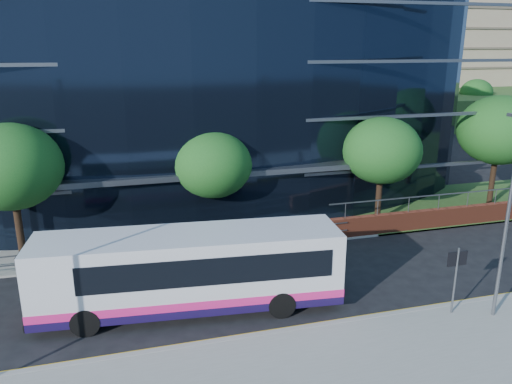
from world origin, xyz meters
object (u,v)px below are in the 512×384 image
object	(u,v)px
tree_far_b	(213,165)
tree_dist_f	(476,93)
tree_far_a	(10,167)
tree_far_c	(382,151)
tree_far_d	(499,130)
street_sign	(456,267)
streetlight_east	(508,213)
city_bus	(192,270)
tree_dist_e	(379,95)

from	to	relation	value
tree_far_b	tree_dist_f	size ratio (longest dim) A/B	1.00
tree_far_a	tree_far_b	distance (m)	10.03
tree_far_c	tree_far_d	bearing A→B (deg)	6.34
street_sign	streetlight_east	distance (m)	2.80
streetlight_east	tree_far_a	bearing A→B (deg)	149.54
tree_far_b	city_bus	world-z (taller)	tree_far_b
tree_dist_e	city_bus	size ratio (longest dim) A/B	0.52
city_bus	street_sign	bearing A→B (deg)	-13.13
tree_far_b	tree_dist_e	size ratio (longest dim) A/B	0.93
tree_far_a	street_sign	bearing A→B (deg)	-31.17
streetlight_east	tree_far_c	bearing A→B (deg)	84.89
tree_far_c	city_bus	size ratio (longest dim) A/B	0.52
tree_far_b	city_bus	xyz separation A→B (m)	(-2.41, -7.74, -2.45)
tree_dist_e	streetlight_east	bearing A→B (deg)	-113.11
street_sign	tree_far_d	bearing A→B (deg)	45.22
tree_far_c	city_bus	xyz separation A→B (m)	(-12.41, -7.24, -2.77)
tree_far_b	streetlight_east	size ratio (longest dim) A/B	0.76
street_sign	tree_dist_e	size ratio (longest dim) A/B	0.43
tree_dist_f	tree_far_d	bearing A→B (deg)	-126.87
tree_far_c	tree_dist_e	bearing A→B (deg)	61.26
tree_dist_f	streetlight_east	xyz separation A→B (m)	(-34.00, -44.17, 0.23)
tree_far_c	tree_far_d	xyz separation A→B (m)	(9.00, 1.00, 0.65)
street_sign	tree_far_a	world-z (taller)	tree_far_a
street_sign	tree_dist_e	bearing A→B (deg)	64.88
tree_far_c	street_sign	bearing A→B (deg)	-103.29
tree_dist_f	city_bus	bearing A→B (deg)	-138.46
tree_far_c	tree_far_d	distance (m)	9.08
tree_far_a	city_bus	bearing A→B (deg)	-43.66
tree_far_d	city_bus	size ratio (longest dim) A/B	0.60
tree_far_b	tree_dist_e	distance (m)	40.74
tree_far_d	tree_dist_e	bearing A→B (deg)	75.07
street_sign	streetlight_east	xyz separation A→B (m)	(1.50, -0.59, 2.29)
tree_far_d	tree_dist_e	world-z (taller)	tree_far_d
city_bus	tree_far_b	bearing A→B (deg)	78.21
street_sign	tree_far_a	size ratio (longest dim) A/B	0.40
tree_dist_f	tree_far_c	bearing A→B (deg)	-135.00
tree_far_a	tree_dist_e	xyz separation A→B (m)	(37.00, 31.00, -0.33)
tree_far_b	streetlight_east	distance (m)	14.74
tree_far_b	tree_far_c	world-z (taller)	tree_far_c
tree_far_d	tree_dist_f	distance (m)	40.01
tree_far_c	streetlight_east	size ratio (longest dim) A/B	0.81
tree_far_c	tree_dist_e	world-z (taller)	same
tree_far_a	tree_far_b	world-z (taller)	tree_far_a
tree_dist_f	tree_far_a	bearing A→B (deg)	-148.09
street_sign	tree_dist_f	xyz separation A→B (m)	(35.50, 43.59, 2.06)
tree_far_c	city_bus	distance (m)	14.64
street_sign	tree_far_b	world-z (taller)	tree_far_b
tree_far_d	streetlight_east	bearing A→B (deg)	-129.40
tree_far_a	tree_dist_f	size ratio (longest dim) A/B	1.15
tree_dist_f	tree_far_b	bearing A→B (deg)	-142.92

